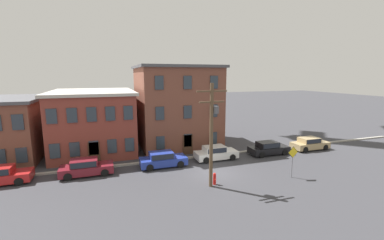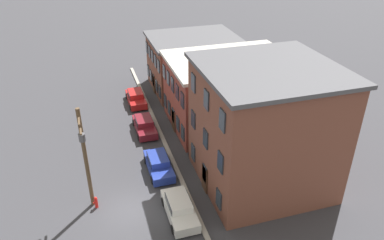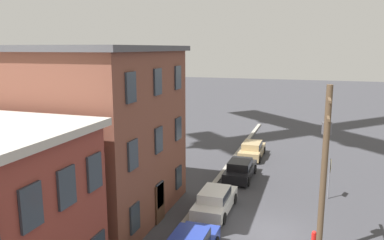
{
  "view_description": "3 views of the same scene",
  "coord_description": "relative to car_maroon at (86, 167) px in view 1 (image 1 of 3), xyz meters",
  "views": [
    {
      "loc": [
        -8.99,
        -19.99,
        8.6
      ],
      "look_at": [
        -1.14,
        2.85,
        4.38
      ],
      "focal_mm": 24.0,
      "sensor_mm": 36.0,
      "label": 1
    },
    {
      "loc": [
        21.11,
        -1.69,
        19.09
      ],
      "look_at": [
        -0.98,
        5.04,
        6.2
      ],
      "focal_mm": 35.0,
      "sensor_mm": 36.0,
      "label": 2
    },
    {
      "loc": [
        -18.64,
        -1.92,
        9.62
      ],
      "look_at": [
        1.39,
        4.69,
        5.53
      ],
      "focal_mm": 35.0,
      "sensor_mm": 36.0,
      "label": 3
    }
  ],
  "objects": [
    {
      "name": "car_white",
      "position": [
        12.4,
        0.19,
        0.0
      ],
      "size": [
        4.4,
        1.92,
        1.43
      ],
      "color": "silver",
      "rests_on": "ground_plane"
    },
    {
      "name": "car_black",
      "position": [
        18.61,
        -0.11,
        0.0
      ],
      "size": [
        4.4,
        1.92,
        1.43
      ],
      "color": "black",
      "rests_on": "ground_plane"
    },
    {
      "name": "utility_pole",
      "position": [
        9.42,
        -5.66,
        3.79
      ],
      "size": [
        2.4,
        0.44,
        8.05
      ],
      "color": "brown",
      "rests_on": "ground_plane"
    },
    {
      "name": "car_tan",
      "position": [
        24.36,
        -0.06,
        0.0
      ],
      "size": [
        4.4,
        1.92,
        1.43
      ],
      "color": "tan",
      "rests_on": "ground_plane"
    },
    {
      "name": "apartment_midblock",
      "position": [
        0.61,
        8.62,
        2.7
      ],
      "size": [
        9.02,
        12.04,
        6.87
      ],
      "color": "brown",
      "rests_on": "ground_plane"
    },
    {
      "name": "ground_plane",
      "position": [
        10.81,
        -3.13,
        -0.75
      ],
      "size": [
        200.0,
        200.0,
        0.0
      ],
      "primitive_type": "plane",
      "color": "#38383D"
    },
    {
      "name": "caution_sign",
      "position": [
        16.6,
        -6.27,
        1.08
      ],
      "size": [
        1.0,
        0.08,
        2.72
      ],
      "color": "slate",
      "rests_on": "ground_plane"
    },
    {
      "name": "car_blue",
      "position": [
        6.78,
        -0.08,
        0.0
      ],
      "size": [
        4.4,
        1.92,
        1.43
      ],
      "color": "#233899",
      "rests_on": "ground_plane"
    },
    {
      "name": "fire_hydrant",
      "position": [
        9.8,
        -5.44,
        -0.27
      ],
      "size": [
        0.24,
        0.34,
        0.96
      ],
      "color": "red",
      "rests_on": "ground_plane"
    },
    {
      "name": "apartment_far",
      "position": [
        10.24,
        7.47,
        4.13
      ],
      "size": [
        9.6,
        9.72,
        9.73
      ],
      "color": "brown",
      "rests_on": "ground_plane"
    },
    {
      "name": "car_maroon",
      "position": [
        0.0,
        0.0,
        0.0
      ],
      "size": [
        4.4,
        1.92,
        1.43
      ],
      "color": "maroon",
      "rests_on": "ground_plane"
    },
    {
      "name": "kerb_strip",
      "position": [
        10.81,
        1.37,
        -0.67
      ],
      "size": [
        56.0,
        0.36,
        0.16
      ],
      "primitive_type": "cube",
      "color": "#9E998E",
      "rests_on": "ground_plane"
    }
  ]
}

